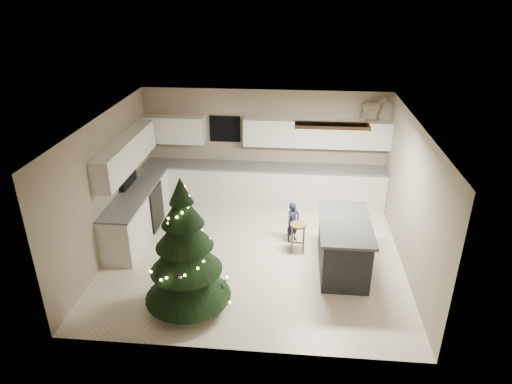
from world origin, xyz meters
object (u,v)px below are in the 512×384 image
bar_stool (298,231)px  christmas_tree (186,257)px  toddler (293,222)px  rocking_horse (372,109)px  island (343,245)px

bar_stool → christmas_tree: christmas_tree is taller
bar_stool → toddler: toddler is taller
rocking_horse → island: bearing=149.8°
island → bar_stool: size_ratio=2.88×
island → rocking_horse: size_ratio=2.57×
bar_stool → rocking_horse: rocking_horse is taller
bar_stool → rocking_horse: 3.18m
island → toddler: size_ratio=2.02×
toddler → bar_stool: bearing=-116.8°
christmas_tree → rocking_horse: bearing=50.8°
christmas_tree → toddler: (1.61, 2.16, -0.50)m
bar_stool → christmas_tree: bearing=-133.7°
bar_stool → rocking_horse: bearing=55.2°
island → christmas_tree: 2.87m
island → bar_stool: island is taller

